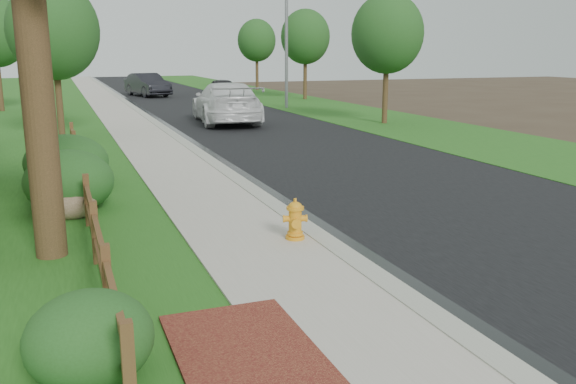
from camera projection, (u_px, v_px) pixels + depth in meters
name	position (u px, v px, depth m)	size (l,w,h in m)	color
ground	(370.00, 297.00, 8.81)	(120.00, 120.00, 0.00)	#3B2D20
road	(189.00, 102.00, 42.27)	(8.00, 90.00, 0.02)	black
curb	(127.00, 103.00, 40.81)	(0.40, 90.00, 0.12)	gray
wet_gutter	(132.00, 103.00, 40.94)	(0.50, 90.00, 0.00)	black
sidewalk	(106.00, 104.00, 40.37)	(2.20, 90.00, 0.10)	#A8A193
grass_strip	(76.00, 105.00, 39.72)	(1.60, 90.00, 0.06)	#225518
verge_far	(282.00, 99.00, 44.65)	(6.00, 90.00, 0.04)	#225518
brick_patch	(244.00, 351.00, 7.13)	(1.60, 2.40, 0.11)	maroon
ranch_fence	(84.00, 186.00, 13.26)	(0.12, 16.92, 1.10)	#522B1B
fire_hydrant	(295.00, 220.00, 11.15)	(0.51, 0.41, 0.77)	orange
white_suv	(226.00, 103.00, 29.77)	(2.76, 6.79, 1.97)	silver
dark_car_mid	(221.00, 89.00, 43.84)	(1.82, 4.52, 1.54)	black
dark_car_far	(147.00, 85.00, 47.29)	(1.86, 5.34, 1.76)	black
streetlight	(284.00, 16.00, 36.27)	(2.14, 1.03, 9.73)	gray
boulder	(71.00, 204.00, 12.80)	(1.01, 0.76, 0.67)	brown
shrub_a	(89.00, 339.00, 6.44)	(1.36, 1.36, 1.02)	#224C1B
shrub_c	(69.00, 181.00, 13.31)	(1.92, 1.92, 1.39)	#224C1B
shrub_d	(67.00, 162.00, 15.47)	(2.09, 2.09, 1.42)	#224C1B
tree_near_left	(53.00, 30.00, 23.50)	(3.49, 3.49, 6.18)	#3A2B17
tree_near_right	(387.00, 34.00, 28.71)	(3.42, 3.42, 6.15)	#3A2B17
tree_mid_right	(305.00, 37.00, 43.41)	(3.52, 3.52, 6.39)	#3A2B17
tree_far_right	(257.00, 41.00, 53.72)	(3.37, 3.37, 6.22)	#3A2B17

